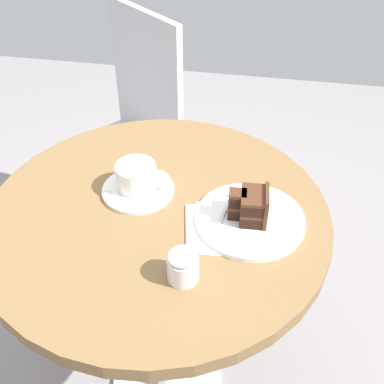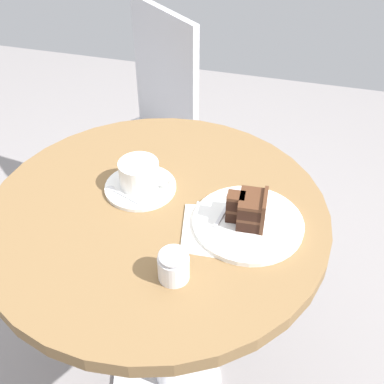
{
  "view_description": "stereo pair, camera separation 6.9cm",
  "coord_description": "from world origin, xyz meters",
  "px_view_note": "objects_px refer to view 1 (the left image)",
  "views": [
    {
      "loc": [
        0.22,
        -0.76,
        1.47
      ],
      "look_at": [
        0.07,
        0.03,
        0.79
      ],
      "focal_mm": 45.0,
      "sensor_mm": 36.0,
      "label": 1
    },
    {
      "loc": [
        0.28,
        -0.75,
        1.47
      ],
      "look_at": [
        0.07,
        0.03,
        0.79
      ],
      "focal_mm": 45.0,
      "sensor_mm": 36.0,
      "label": 2
    }
  ],
  "objects_px": {
    "saucer": "(138,190)",
    "coffee_cup": "(137,176)",
    "cake_plate": "(250,219)",
    "cake_slice": "(252,206)",
    "cafe_chair": "(131,125)",
    "napkin": "(225,228)",
    "teaspoon": "(117,197)",
    "sugar_pot": "(183,266)",
    "fork": "(229,201)"
  },
  "relations": [
    {
      "from": "saucer",
      "to": "coffee_cup",
      "type": "xyz_separation_m",
      "value": [
        -0.0,
        0.0,
        0.04
      ]
    },
    {
      "from": "cake_plate",
      "to": "cake_slice",
      "type": "xyz_separation_m",
      "value": [
        0.0,
        -0.0,
        0.04
      ]
    },
    {
      "from": "coffee_cup",
      "to": "cafe_chair",
      "type": "distance_m",
      "value": 0.67
    },
    {
      "from": "napkin",
      "to": "cafe_chair",
      "type": "relative_size",
      "value": 0.2
    },
    {
      "from": "coffee_cup",
      "to": "napkin",
      "type": "relative_size",
      "value": 0.66
    },
    {
      "from": "teaspoon",
      "to": "sugar_pot",
      "type": "relative_size",
      "value": 1.34
    },
    {
      "from": "cake_plate",
      "to": "fork",
      "type": "relative_size",
      "value": 1.75
    },
    {
      "from": "coffee_cup",
      "to": "cake_plate",
      "type": "xyz_separation_m",
      "value": [
        0.26,
        -0.06,
        -0.04
      ]
    },
    {
      "from": "cafe_chair",
      "to": "teaspoon",
      "type": "bearing_deg",
      "value": -36.94
    },
    {
      "from": "cake_plate",
      "to": "sugar_pot",
      "type": "height_order",
      "value": "sugar_pot"
    },
    {
      "from": "cafe_chair",
      "to": "cake_plate",
      "type": "bearing_deg",
      "value": -15.6
    },
    {
      "from": "cafe_chair",
      "to": "sugar_pot",
      "type": "xyz_separation_m",
      "value": [
        0.35,
        -0.82,
        0.24
      ]
    },
    {
      "from": "saucer",
      "to": "cafe_chair",
      "type": "bearing_deg",
      "value": 108.83
    },
    {
      "from": "teaspoon",
      "to": "cafe_chair",
      "type": "xyz_separation_m",
      "value": [
        -0.16,
        0.63,
        -0.22
      ]
    },
    {
      "from": "cake_plate",
      "to": "saucer",
      "type": "bearing_deg",
      "value": 168.46
    },
    {
      "from": "fork",
      "to": "sugar_pot",
      "type": "height_order",
      "value": "sugar_pot"
    },
    {
      "from": "cake_plate",
      "to": "napkin",
      "type": "distance_m",
      "value": 0.06
    },
    {
      "from": "teaspoon",
      "to": "cake_slice",
      "type": "xyz_separation_m",
      "value": [
        0.3,
        -0.02,
        0.04
      ]
    },
    {
      "from": "cake_slice",
      "to": "napkin",
      "type": "height_order",
      "value": "cake_slice"
    },
    {
      "from": "saucer",
      "to": "teaspoon",
      "type": "distance_m",
      "value": 0.06
    },
    {
      "from": "coffee_cup",
      "to": "cafe_chair",
      "type": "xyz_separation_m",
      "value": [
        -0.2,
        0.59,
        -0.25
      ]
    },
    {
      "from": "coffee_cup",
      "to": "sugar_pot",
      "type": "xyz_separation_m",
      "value": [
        0.15,
        -0.24,
        -0.01
      ]
    },
    {
      "from": "saucer",
      "to": "fork",
      "type": "height_order",
      "value": "fork"
    },
    {
      "from": "cake_plate",
      "to": "cake_slice",
      "type": "distance_m",
      "value": 0.04
    },
    {
      "from": "sugar_pot",
      "to": "saucer",
      "type": "bearing_deg",
      "value": 122.95
    },
    {
      "from": "napkin",
      "to": "sugar_pot",
      "type": "height_order",
      "value": "sugar_pot"
    },
    {
      "from": "coffee_cup",
      "to": "teaspoon",
      "type": "distance_m",
      "value": 0.07
    },
    {
      "from": "saucer",
      "to": "sugar_pot",
      "type": "height_order",
      "value": "sugar_pot"
    },
    {
      "from": "teaspoon",
      "to": "napkin",
      "type": "xyz_separation_m",
      "value": [
        0.25,
        -0.05,
        -0.01
      ]
    },
    {
      "from": "fork",
      "to": "sugar_pot",
      "type": "relative_size",
      "value": 1.98
    },
    {
      "from": "napkin",
      "to": "cafe_chair",
      "type": "height_order",
      "value": "cafe_chair"
    },
    {
      "from": "cake_slice",
      "to": "cafe_chair",
      "type": "relative_size",
      "value": 0.09
    },
    {
      "from": "saucer",
      "to": "cake_slice",
      "type": "height_order",
      "value": "cake_slice"
    },
    {
      "from": "coffee_cup",
      "to": "napkin",
      "type": "xyz_separation_m",
      "value": [
        0.21,
        -0.09,
        -0.04
      ]
    },
    {
      "from": "saucer",
      "to": "cake_plate",
      "type": "relative_size",
      "value": 0.7
    },
    {
      "from": "coffee_cup",
      "to": "fork",
      "type": "height_order",
      "value": "coffee_cup"
    },
    {
      "from": "fork",
      "to": "napkin",
      "type": "distance_m",
      "value": 0.08
    },
    {
      "from": "teaspoon",
      "to": "cake_plate",
      "type": "xyz_separation_m",
      "value": [
        0.3,
        -0.01,
        -0.01
      ]
    },
    {
      "from": "coffee_cup",
      "to": "sugar_pot",
      "type": "height_order",
      "value": "coffee_cup"
    },
    {
      "from": "teaspoon",
      "to": "cafe_chair",
      "type": "distance_m",
      "value": 0.68
    },
    {
      "from": "cake_slice",
      "to": "fork",
      "type": "height_order",
      "value": "cake_slice"
    },
    {
      "from": "cake_plate",
      "to": "fork",
      "type": "height_order",
      "value": "fork"
    },
    {
      "from": "cake_plate",
      "to": "napkin",
      "type": "relative_size",
      "value": 1.25
    },
    {
      "from": "cake_slice",
      "to": "cafe_chair",
      "type": "height_order",
      "value": "cafe_chair"
    },
    {
      "from": "cafe_chair",
      "to": "napkin",
      "type": "bearing_deg",
      "value": -19.86
    },
    {
      "from": "teaspoon",
      "to": "fork",
      "type": "bearing_deg",
      "value": -151.86
    },
    {
      "from": "teaspoon",
      "to": "cake_plate",
      "type": "distance_m",
      "value": 0.3
    },
    {
      "from": "coffee_cup",
      "to": "cake_slice",
      "type": "distance_m",
      "value": 0.27
    },
    {
      "from": "napkin",
      "to": "cake_plate",
      "type": "bearing_deg",
      "value": 34.57
    },
    {
      "from": "coffee_cup",
      "to": "cake_slice",
      "type": "height_order",
      "value": "cake_slice"
    }
  ]
}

